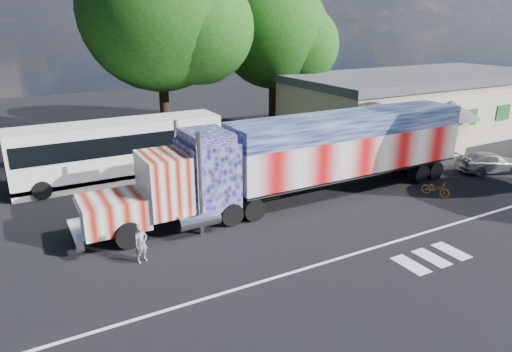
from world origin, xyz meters
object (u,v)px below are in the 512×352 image
tree_ne_a (275,34)px  semi_truck (309,155)px  woman (141,243)px  parked_car (490,162)px  tree_n_mid (161,11)px  coach_bus (120,150)px  bicycle (435,189)px

tree_ne_a → semi_truck: bearing=-114.8°
woman → parked_car: bearing=-15.0°
parked_car → tree_n_mid: bearing=66.5°
semi_truck → parked_car: bearing=-8.5°
coach_bus → woman: 10.91m
coach_bus → bicycle: size_ratio=7.90×
bicycle → parked_car: bearing=-11.5°
semi_truck → parked_car: size_ratio=5.15×
coach_bus → semi_truck: bearing=-44.6°
semi_truck → tree_n_mid: (-3.44, 13.15, 7.46)m
semi_truck → bicycle: (6.44, -3.21, -2.04)m
semi_truck → tree_ne_a: size_ratio=1.73×
tree_n_mid → parked_car: bearing=-42.6°
coach_bus → parked_car: (21.16, -10.05, -1.23)m
parked_car → tree_n_mid: (-16.39, 15.10, 9.27)m
parked_car → semi_truck: bearing=100.6°
semi_truck → tree_n_mid: bearing=104.7°
coach_bus → tree_ne_a: tree_ne_a is taller
coach_bus → woman: coach_bus is taller
woman → bicycle: size_ratio=1.03×
semi_truck → parked_car: (12.95, -1.94, -1.82)m
woman → tree_ne_a: size_ratio=0.13×
tree_ne_a → tree_n_mid: 10.90m
coach_bus → woman: (-1.74, -10.72, -1.06)m
coach_bus → woman: bearing=-99.2°
semi_truck → bicycle: bearing=-26.5°
tree_ne_a → coach_bus: bearing=-154.6°
parked_car → woman: (-22.90, -0.67, 0.18)m
coach_bus → woman: size_ratio=7.65×
tree_n_mid → bicycle: bearing=-58.9°
bicycle → woman: bearing=155.4°
semi_truck → woman: 10.42m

